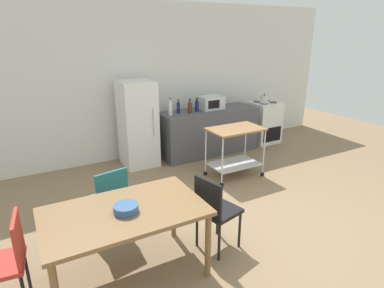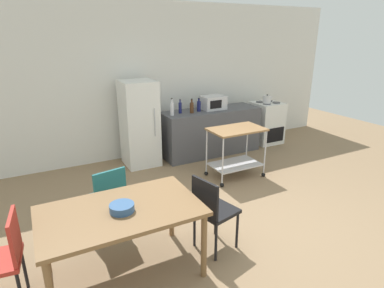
# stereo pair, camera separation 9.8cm
# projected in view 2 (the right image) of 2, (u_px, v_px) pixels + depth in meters

# --- Properties ---
(ground_plane) EXTENTS (12.00, 12.00, 0.00)m
(ground_plane) POSITION_uv_depth(u_px,v_px,m) (255.00, 229.00, 4.00)
(ground_plane) COLOR #8C7051
(back_wall) EXTENTS (8.40, 0.12, 2.90)m
(back_wall) POSITION_uv_depth(u_px,v_px,m) (156.00, 81.00, 6.20)
(back_wall) COLOR silver
(back_wall) RESTS_ON ground_plane
(kitchen_counter) EXTENTS (2.00, 0.64, 0.90)m
(kitchen_counter) POSITION_uv_depth(u_px,v_px,m) (211.00, 132.00, 6.42)
(kitchen_counter) COLOR #4C4C51
(kitchen_counter) RESTS_ON ground_plane
(dining_table) EXTENTS (1.50, 0.90, 0.75)m
(dining_table) POSITION_uv_depth(u_px,v_px,m) (121.00, 216.00, 3.03)
(dining_table) COLOR brown
(dining_table) RESTS_ON ground_plane
(chair_black) EXTENTS (0.48, 0.48, 0.89)m
(chair_black) POSITION_uv_depth(u_px,v_px,m) (212.00, 209.00, 3.45)
(chair_black) COLOR black
(chair_black) RESTS_ON ground_plane
(chair_teal) EXTENTS (0.47, 0.47, 0.89)m
(chair_teal) POSITION_uv_depth(u_px,v_px,m) (107.00, 197.00, 3.70)
(chair_teal) COLOR #1E666B
(chair_teal) RESTS_ON ground_plane
(chair_red) EXTENTS (0.44, 0.44, 0.89)m
(chair_red) POSITION_uv_depth(u_px,v_px,m) (3.00, 256.00, 2.72)
(chair_red) COLOR #B72D23
(chair_red) RESTS_ON ground_plane
(stove_oven) EXTENTS (0.60, 0.61, 0.92)m
(stove_oven) POSITION_uv_depth(u_px,v_px,m) (266.00, 123.00, 7.07)
(stove_oven) COLOR white
(stove_oven) RESTS_ON ground_plane
(refrigerator) EXTENTS (0.60, 0.63, 1.55)m
(refrigerator) POSITION_uv_depth(u_px,v_px,m) (140.00, 124.00, 5.76)
(refrigerator) COLOR white
(refrigerator) RESTS_ON ground_plane
(kitchen_cart) EXTENTS (0.91, 0.57, 0.85)m
(kitchen_cart) POSITION_uv_depth(u_px,v_px,m) (236.00, 144.00, 5.30)
(kitchen_cart) COLOR olive
(kitchen_cart) RESTS_ON ground_plane
(bottle_sparkling_water) EXTENTS (0.07, 0.07, 0.32)m
(bottle_sparkling_water) POSITION_uv_depth(u_px,v_px,m) (172.00, 108.00, 5.80)
(bottle_sparkling_water) COLOR silver
(bottle_sparkling_water) RESTS_ON kitchen_counter
(bottle_vinegar) EXTENTS (0.06, 0.06, 0.27)m
(bottle_vinegar) POSITION_uv_depth(u_px,v_px,m) (180.00, 107.00, 5.97)
(bottle_vinegar) COLOR navy
(bottle_vinegar) RESTS_ON kitchen_counter
(bottle_soda) EXTENTS (0.08, 0.08, 0.27)m
(bottle_soda) POSITION_uv_depth(u_px,v_px,m) (192.00, 107.00, 5.99)
(bottle_soda) COLOR #4C2D19
(bottle_soda) RESTS_ON kitchen_counter
(bottle_sesame_oil) EXTENTS (0.08, 0.08, 0.26)m
(bottle_sesame_oil) POSITION_uv_depth(u_px,v_px,m) (199.00, 106.00, 6.12)
(bottle_sesame_oil) COLOR navy
(bottle_sesame_oil) RESTS_ON kitchen_counter
(microwave) EXTENTS (0.46, 0.35, 0.26)m
(microwave) POSITION_uv_depth(u_px,v_px,m) (213.00, 103.00, 6.29)
(microwave) COLOR silver
(microwave) RESTS_ON kitchen_counter
(fruit_bowl) EXTENTS (0.23, 0.23, 0.07)m
(fruit_bowl) POSITION_uv_depth(u_px,v_px,m) (122.00, 208.00, 2.95)
(fruit_bowl) COLOR #33598C
(fruit_bowl) RESTS_ON dining_table
(kettle) EXTENTS (0.24, 0.17, 0.19)m
(kettle) POSITION_uv_depth(u_px,v_px,m) (267.00, 99.00, 6.76)
(kettle) COLOR silver
(kettle) RESTS_ON stove_oven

